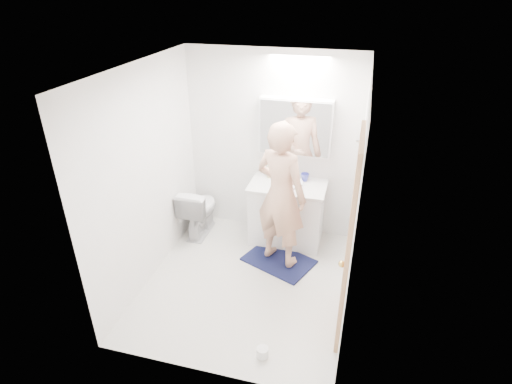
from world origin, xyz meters
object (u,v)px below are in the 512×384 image
(vanity_cabinet, at_px, (287,214))
(toothbrush_cup, at_px, (305,177))
(medicine_cabinet, at_px, (295,127))
(soap_bottle_a, at_px, (270,169))
(person, at_px, (281,195))
(toilet_paper_roll, at_px, (262,352))
(soap_bottle_b, at_px, (281,171))
(toilet, at_px, (199,210))

(vanity_cabinet, xyz_separation_m, toothbrush_cup, (0.18, 0.16, 0.48))
(vanity_cabinet, relative_size, toothbrush_cup, 8.42)
(medicine_cabinet, relative_size, soap_bottle_a, 3.82)
(person, bearing_deg, toilet_paper_roll, 118.71)
(vanity_cabinet, height_order, person, person)
(medicine_cabinet, distance_m, soap_bottle_a, 0.64)
(vanity_cabinet, distance_m, soap_bottle_b, 0.56)
(medicine_cabinet, bearing_deg, person, -91.59)
(toilet_paper_roll, bearing_deg, medicine_cabinet, 93.48)
(medicine_cabinet, distance_m, person, 0.91)
(person, height_order, toilet_paper_roll, person)
(toilet, bearing_deg, toilet_paper_roll, 126.64)
(toothbrush_cup, bearing_deg, toilet, -168.49)
(medicine_cabinet, xyz_separation_m, toilet_paper_roll, (0.13, -2.13, -1.45))
(soap_bottle_a, height_order, soap_bottle_b, soap_bottle_a)
(soap_bottle_a, bearing_deg, soap_bottle_b, 12.45)
(person, xyz_separation_m, soap_bottle_a, (-0.27, 0.64, 0.01))
(soap_bottle_a, distance_m, toilet_paper_roll, 2.29)
(person, height_order, soap_bottle_b, person)
(toothbrush_cup, xyz_separation_m, toilet_paper_roll, (-0.03, -2.08, -0.82))
(person, relative_size, toilet_paper_roll, 15.91)
(soap_bottle_a, bearing_deg, person, -66.97)
(toilet, distance_m, toilet_paper_roll, 2.26)
(person, xyz_separation_m, soap_bottle_b, (-0.14, 0.67, -0.01))
(vanity_cabinet, distance_m, toilet_paper_roll, 1.96)
(toilet, height_order, soap_bottle_a, soap_bottle_a)
(toilet, distance_m, person, 1.36)
(soap_bottle_b, height_order, toilet_paper_roll, soap_bottle_b)
(toothbrush_cup, bearing_deg, vanity_cabinet, -138.95)
(vanity_cabinet, bearing_deg, soap_bottle_b, 125.23)
(toothbrush_cup, bearing_deg, soap_bottle_b, 176.32)
(person, distance_m, soap_bottle_a, 0.69)
(vanity_cabinet, xyz_separation_m, soap_bottle_a, (-0.26, 0.15, 0.55))
(vanity_cabinet, xyz_separation_m, toilet, (-1.17, -0.11, -0.04))
(vanity_cabinet, bearing_deg, toilet, -174.37)
(medicine_cabinet, distance_m, toilet_paper_roll, 2.58)
(soap_bottle_b, bearing_deg, vanity_cabinet, -54.77)
(toilet_paper_roll, bearing_deg, person, 95.93)
(soap_bottle_b, bearing_deg, toilet, -164.15)
(vanity_cabinet, relative_size, person, 0.51)
(soap_bottle_a, xyz_separation_m, toothbrush_cup, (0.45, 0.01, -0.07))
(toothbrush_cup, height_order, toilet_paper_roll, toothbrush_cup)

